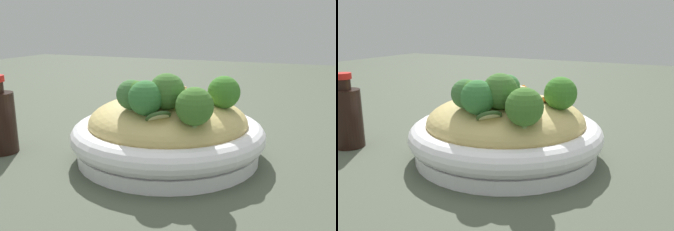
{
  "view_description": "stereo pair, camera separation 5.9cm",
  "coord_description": "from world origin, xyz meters",
  "views": [
    {
      "loc": [
        -0.21,
        0.53,
        0.22
      ],
      "look_at": [
        0.0,
        0.0,
        0.07
      ],
      "focal_mm": 38.9,
      "sensor_mm": 36.0,
      "label": 1
    },
    {
      "loc": [
        -0.26,
        0.51,
        0.22
      ],
      "look_at": [
        0.0,
        0.0,
        0.07
      ],
      "focal_mm": 38.9,
      "sensor_mm": 36.0,
      "label": 2
    }
  ],
  "objects": [
    {
      "name": "chicken_chunks",
      "position": [
        -0.03,
        0.01,
        0.1
      ],
      "size": [
        0.1,
        0.12,
        0.03
      ],
      "color": "#D2BD8D",
      "rests_on": "serving_bowl"
    },
    {
      "name": "broccoli_florets",
      "position": [
        -0.03,
        0.06,
        0.11
      ],
      "size": [
        0.18,
        0.16,
        0.08
      ],
      "color": "#91B768",
      "rests_on": "serving_bowl"
    },
    {
      "name": "zucchini_slices",
      "position": [
        -0.01,
        0.06,
        0.1
      ],
      "size": [
        0.06,
        0.1,
        0.04
      ],
      "color": "beige",
      "rests_on": "serving_bowl"
    },
    {
      "name": "noodle_heap",
      "position": [
        0.0,
        0.0,
        0.06
      ],
      "size": [
        0.26,
        0.26,
        0.09
      ],
      "color": "tan",
      "rests_on": "serving_bowl"
    },
    {
      "name": "serving_bowl",
      "position": [
        0.0,
        0.0,
        0.03
      ],
      "size": [
        0.31,
        0.31,
        0.06
      ],
      "color": "white",
      "rests_on": "ground_plane"
    },
    {
      "name": "carrot_coins",
      "position": [
        -0.04,
        -0.03,
        0.1
      ],
      "size": [
        0.1,
        0.08,
        0.03
      ],
      "color": "orange",
      "rests_on": "serving_bowl"
    },
    {
      "name": "ground_plane",
      "position": [
        0.0,
        0.0,
        0.0
      ],
      "size": [
        3.0,
        3.0,
        0.0
      ],
      "primitive_type": "plane",
      "color": "#464D3E"
    },
    {
      "name": "soy_sauce_bottle",
      "position": [
        0.27,
        0.09,
        0.06
      ],
      "size": [
        0.05,
        0.05,
        0.13
      ],
      "color": "black",
      "rests_on": "ground_plane"
    }
  ]
}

